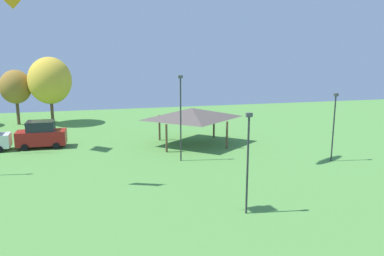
{
  "coord_description": "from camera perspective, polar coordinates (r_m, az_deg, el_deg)",
  "views": [
    {
      "loc": [
        -3.69,
        0.42,
        10.15
      ],
      "look_at": [
        -0.42,
        15.1,
        6.82
      ],
      "focal_mm": 38.0,
      "sensor_mm": 36.0,
      "label": 1
    }
  ],
  "objects": [
    {
      "name": "park_pavilion",
      "position": [
        39.1,
        -0.02,
        2.09
      ],
      "size": [
        7.39,
        5.84,
        3.6
      ],
      "color": "brown",
      "rests_on": "ground"
    },
    {
      "name": "light_post_1",
      "position": [
        35.58,
        19.28,
        0.65
      ],
      "size": [
        0.36,
        0.2,
        5.76
      ],
      "color": "#2D2D33",
      "rests_on": "ground"
    },
    {
      "name": "parked_car_second_from_left",
      "position": [
        40.79,
        -20.4,
        -0.89
      ],
      "size": [
        4.52,
        2.14,
        2.57
      ],
      "rotation": [
        0.0,
        0.0,
        -0.02
      ],
      "color": "maroon",
      "rests_on": "ground"
    },
    {
      "name": "light_post_0",
      "position": [
        33.54,
        -1.6,
        1.96
      ],
      "size": [
        0.36,
        0.2,
        7.22
      ],
      "color": "#2D2D33",
      "rests_on": "ground"
    },
    {
      "name": "treeline_tree_3",
      "position": [
        51.19,
        -19.33,
        6.29
      ],
      "size": [
        5.05,
        5.05,
        8.02
      ],
      "color": "brown",
      "rests_on": "ground"
    },
    {
      "name": "treeline_tree_2",
      "position": [
        52.44,
        -23.52,
        5.3
      ],
      "size": [
        3.64,
        3.64,
        6.54
      ],
      "color": "brown",
      "rests_on": "ground"
    },
    {
      "name": "light_post_3",
      "position": [
        23.61,
        7.84,
        -4.16
      ],
      "size": [
        0.36,
        0.2,
        6.06
      ],
      "color": "#2D2D33",
      "rests_on": "ground"
    }
  ]
}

